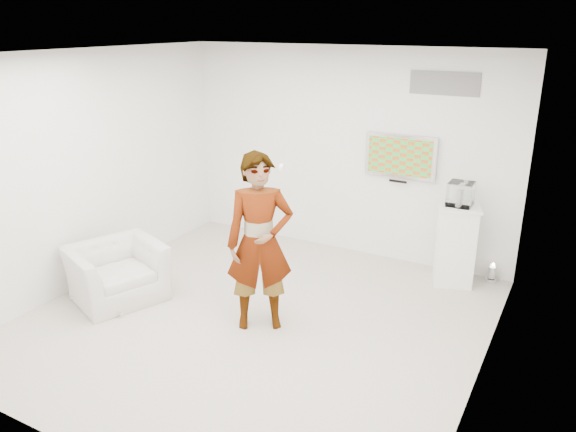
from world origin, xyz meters
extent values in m
cube|color=beige|center=(0.00, 0.00, 0.01)|extent=(5.00, 5.00, 0.01)
cube|color=#2E2E30|center=(0.00, 0.00, 3.00)|extent=(5.00, 5.00, 0.01)
cube|color=white|center=(0.00, 2.50, 1.50)|extent=(5.00, 0.01, 3.00)
cube|color=white|center=(0.00, -2.50, 1.50)|extent=(5.00, 0.01, 3.00)
cube|color=white|center=(-2.50, 0.00, 1.50)|extent=(0.01, 5.00, 3.00)
cube|color=white|center=(2.50, 0.00, 1.50)|extent=(0.01, 5.00, 3.00)
cube|color=silver|center=(0.85, 2.45, 1.55)|extent=(1.00, 0.08, 0.60)
cube|color=slate|center=(1.35, 2.49, 2.55)|extent=(0.90, 0.02, 0.30)
imported|color=silver|center=(0.11, -0.06, 1.01)|extent=(0.88, 0.81, 2.02)
imported|color=silver|center=(-1.81, -0.36, 0.35)|extent=(1.28, 1.35, 0.70)
cube|color=white|center=(1.77, 2.12, 0.54)|extent=(0.66, 0.66, 1.08)
cylinder|color=silver|center=(2.23, 2.36, 0.12)|extent=(0.18, 0.18, 0.25)
cube|color=white|center=(1.77, 2.12, 1.23)|extent=(0.30, 0.30, 0.30)
cube|color=white|center=(1.77, 2.12, 1.19)|extent=(0.06, 0.16, 0.22)
cube|color=white|center=(0.23, 0.21, 1.82)|extent=(0.10, 0.15, 0.04)
camera|label=1|loc=(3.13, -4.91, 3.32)|focal=35.00mm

